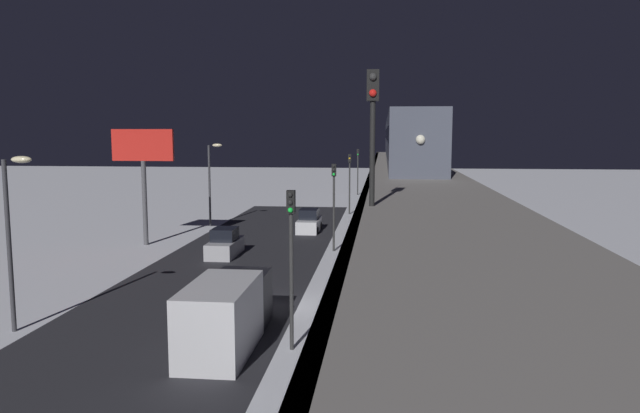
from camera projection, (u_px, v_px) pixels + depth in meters
name	position (u px, v px, depth m)	size (l,w,h in m)	color
ground_plane	(275.00, 306.00, 30.04)	(240.00, 240.00, 0.00)	white
avenue_asphalt	(191.00, 303.00, 30.49)	(11.00, 81.12, 0.01)	#28282D
elevated_railway	(417.00, 197.00, 28.63)	(5.00, 81.12, 6.44)	gray
subway_train	(402.00, 137.00, 55.29)	(2.94, 55.47, 3.40)	#4C5160
rail_signal	(373.00, 114.00, 17.57)	(0.36, 0.41, 4.00)	black
sedan_white	(309.00, 222.00, 52.84)	(1.91, 4.51, 1.97)	silver
sedan_silver	(225.00, 244.00, 42.27)	(1.80, 4.34, 1.97)	#B2B2B7
box_truck	(227.00, 313.00, 24.40)	(2.40, 7.40, 2.80)	black
traffic_light_near	(291.00, 246.00, 23.48)	(0.32, 0.44, 6.40)	#2D2D2D
traffic_light_mid	(334.00, 194.00, 43.53)	(0.32, 0.44, 6.40)	#2D2D2D
traffic_light_far	(350.00, 175.00, 63.59)	(0.32, 0.44, 6.40)	#2D2D2D
traffic_light_distant	(358.00, 165.00, 83.64)	(0.32, 0.44, 6.40)	#2D2D2D
commercial_billboard	(143.00, 157.00, 45.67)	(4.80, 0.36, 8.90)	#4C4C51
street_lamp_near	(13.00, 222.00, 25.60)	(1.35, 0.44, 7.65)	#38383D
street_lamp_far	(212.00, 174.00, 55.21)	(1.35, 0.44, 7.65)	#38383D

